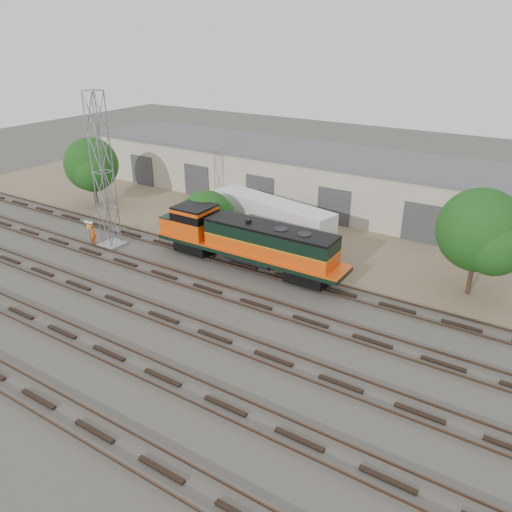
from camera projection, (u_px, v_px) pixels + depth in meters
The scene contains 13 objects.
ground at pixel (194, 298), 33.58m from camera, with size 140.00×140.00×0.00m, color #47423A.
dirt_strip at pixel (299, 230), 45.10m from camera, with size 80.00×16.00×0.02m, color #726047.
tracks at pixel (164, 317), 31.25m from camera, with size 80.00×20.40×0.28m.
warehouse at pixel (337, 181), 50.11m from camera, with size 58.40×10.40×5.30m.
locomotive at pixel (246, 240), 37.17m from camera, with size 15.65×2.75×3.76m.
signal_tower at pixel (103, 175), 39.32m from camera, with size 1.83×1.83×12.43m.
sign_post at pixel (89, 228), 41.47m from camera, with size 0.86×0.17×2.11m.
worker at pixel (93, 235), 41.66m from camera, with size 0.64×0.42×1.76m, color #D24D0B.
semi_trailer at pixel (275, 217), 41.62m from camera, with size 11.93×4.71×3.60m.
dumpster_blue at pixel (510, 253), 38.62m from camera, with size 1.60×1.50×1.50m, color navy.
tree_west at pixel (92, 167), 49.37m from camera, with size 5.56×5.29×6.92m.
tree_mid at pixel (208, 222), 41.31m from camera, with size 5.03×4.79×4.79m.
tree_east at pixel (483, 234), 32.03m from camera, with size 5.78×5.50×7.43m.
Camera 1 is at (19.31, -22.54, 16.51)m, focal length 35.00 mm.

